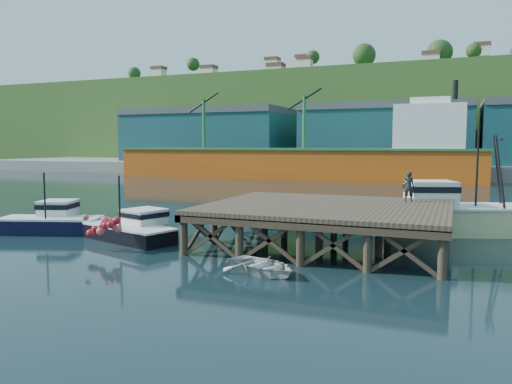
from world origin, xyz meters
The scene contains 12 objects.
ground centered at (0.00, 0.00, 0.00)m, with size 300.00×300.00×0.00m, color black.
wharf centered at (5.50, -0.19, 1.94)m, with size 12.00×10.00×2.62m.
far_quay centered at (0.00, 70.00, 1.00)m, with size 160.00×40.00×2.00m, color gray.
warehouse_left centered at (-35.00, 65.00, 6.50)m, with size 32.00×16.00×9.00m, color #17484C.
warehouse_mid centered at (0.00, 65.00, 6.50)m, with size 28.00×16.00×9.00m, color #17484C.
cargo_ship centered at (-8.46, 48.00, 3.31)m, with size 55.50×10.00×13.75m.
hillside centered at (0.00, 100.00, 11.00)m, with size 220.00×50.00×22.00m, color #2D511E.
boat_navy centered at (-10.50, -2.31, 0.72)m, with size 6.11×4.08×3.59m.
boat_black centered at (-4.63, -2.54, 0.65)m, with size 6.12×5.07×3.55m.
trawler centered at (12.03, 6.50, 1.32)m, with size 10.18×6.34×6.42m.
dinghy centered at (4.46, -6.51, 0.34)m, with size 2.35×3.29×0.68m, color silver.
dockworker centered at (9.21, 3.03, 2.93)m, with size 0.59×0.39×1.62m, color black.
Camera 1 is at (11.59, -24.85, 5.19)m, focal length 35.00 mm.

